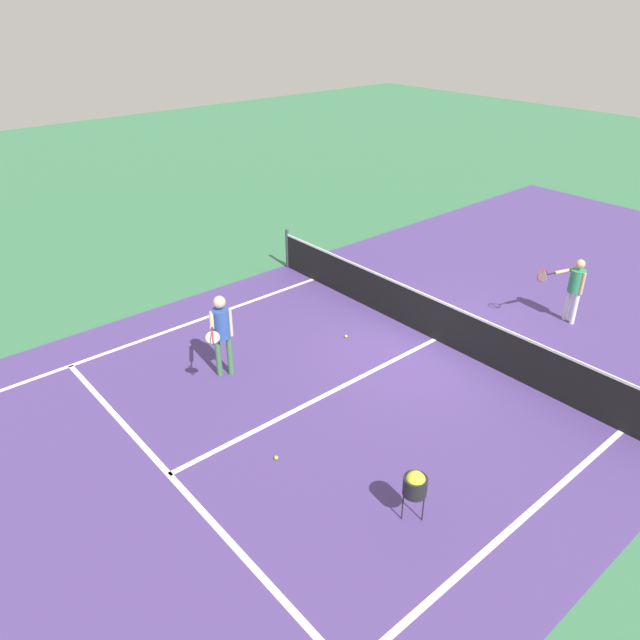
{
  "coord_description": "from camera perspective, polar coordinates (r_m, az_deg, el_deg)",
  "views": [
    {
      "loc": [
        6.93,
        -9.24,
        6.62
      ],
      "look_at": [
        -0.9,
        -2.51,
        1.0
      ],
      "focal_mm": 33.84,
      "sensor_mm": 36.0,
      "label": 1
    }
  ],
  "objects": [
    {
      "name": "line_service_near",
      "position": [
        9.99,
        -14.09,
        -13.97
      ],
      "size": [
        8.22,
        0.1,
        0.01
      ],
      "primitive_type": "cube",
      "color": "white",
      "rests_on": "ground_plane"
    },
    {
      "name": "line_sideline_left",
      "position": [
        13.29,
        -20.72,
        -3.37
      ],
      "size": [
        0.1,
        11.89,
        0.01
      ],
      "primitive_type": "cube",
      "color": "white",
      "rests_on": "ground_plane"
    },
    {
      "name": "tennis_ball_near_net",
      "position": [
        13.14,
        2.48,
        -1.55
      ],
      "size": [
        0.07,
        0.07,
        0.07
      ],
      "primitive_type": "sphere",
      "color": "#CCE033",
      "rests_on": "ground_plane"
    },
    {
      "name": "court_surface_inbounds",
      "position": [
        13.31,
        10.81,
        -1.82
      ],
      "size": [
        10.62,
        24.4,
        0.0
      ],
      "primitive_type": "cube",
      "color": "#4C387A",
      "rests_on": "ground_plane"
    },
    {
      "name": "player_near",
      "position": [
        11.49,
        -9.3,
        -0.72
      ],
      "size": [
        1.01,
        0.9,
        1.72
      ],
      "color": "#3F7247",
      "rests_on": "ground_plane"
    },
    {
      "name": "player_far",
      "position": [
        14.51,
        22.95,
        3.13
      ],
      "size": [
        0.74,
        1.07,
        1.52
      ],
      "color": "white",
      "rests_on": "ground_plane"
    },
    {
      "name": "ball_hopper",
      "position": [
        8.69,
        8.99,
        -15.07
      ],
      "size": [
        0.34,
        0.34,
        0.87
      ],
      "color": "black",
      "rests_on": "ground_plane"
    },
    {
      "name": "line_center_service",
      "position": [
        11.33,
        0.34,
        -7.18
      ],
      "size": [
        0.1,
        6.4,
        0.01
      ],
      "primitive_type": "cube",
      "color": "white",
      "rests_on": "ground_plane"
    },
    {
      "name": "tennis_ball_mid_court",
      "position": [
        9.98,
        -4.17,
        -12.86
      ],
      "size": [
        0.07,
        0.07,
        0.07
      ],
      "primitive_type": "sphere",
      "color": "#CCE033",
      "rests_on": "ground_plane"
    },
    {
      "name": "net",
      "position": [
        13.07,
        11.0,
        0.04
      ],
      "size": [
        10.47,
        0.09,
        1.07
      ],
      "color": "#33383D",
      "rests_on": "ground_plane"
    },
    {
      "name": "ground_plane",
      "position": [
        13.31,
        10.81,
        -1.82
      ],
      "size": [
        60.0,
        60.0,
        0.0
      ],
      "primitive_type": "plane",
      "color": "#38724C"
    }
  ]
}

